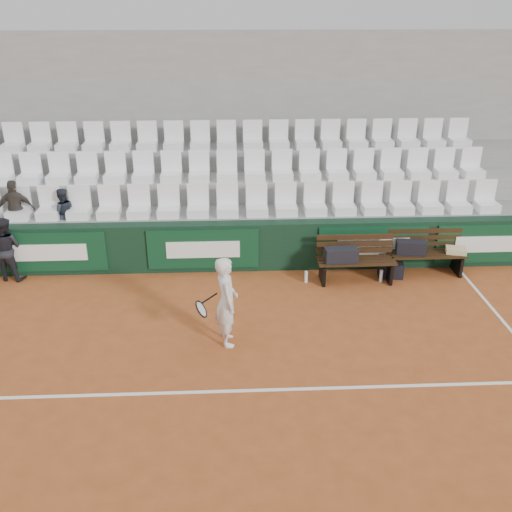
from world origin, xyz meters
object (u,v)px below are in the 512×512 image
(sports_bag_left, at_px, (341,255))
(sports_bag_ground, at_px, (391,270))
(bench_right, at_px, (425,263))
(bench_left, at_px, (355,270))
(water_bottle_far, at_px, (381,276))
(sports_bag_right, at_px, (411,247))
(spectator_b, at_px, (12,188))
(water_bottle_near, at_px, (306,277))
(tennis_player, at_px, (226,301))
(spectator_c, at_px, (60,192))
(ball_kid, at_px, (6,249))

(sports_bag_left, height_order, sports_bag_ground, sports_bag_left)
(bench_right, distance_m, sports_bag_left, 1.83)
(bench_left, bearing_deg, water_bottle_far, -7.59)
(sports_bag_left, bearing_deg, sports_bag_ground, 10.06)
(sports_bag_right, xyz_separation_m, spectator_b, (-7.85, 0.92, 1.04))
(sports_bag_ground, height_order, water_bottle_near, sports_bag_ground)
(sports_bag_ground, distance_m, tennis_player, 3.97)
(bench_left, relative_size, spectator_c, 1.43)
(ball_kid, bearing_deg, bench_right, -168.99)
(sports_bag_right, bearing_deg, bench_right, 1.60)
(sports_bag_left, bearing_deg, tennis_player, -137.32)
(spectator_b, bearing_deg, water_bottle_far, 165.42)
(bench_left, bearing_deg, bench_right, 10.08)
(bench_left, distance_m, sports_bag_ground, 0.76)
(bench_left, distance_m, sports_bag_right, 1.21)
(tennis_player, relative_size, ball_kid, 1.17)
(tennis_player, bearing_deg, sports_bag_right, 32.47)
(spectator_c, bearing_deg, sports_bag_left, 148.64)
(bench_right, distance_m, sports_bag_right, 0.49)
(sports_bag_left, xyz_separation_m, water_bottle_far, (0.81, -0.03, -0.46))
(bench_right, height_order, sports_bag_right, sports_bag_right)
(ball_kid, relative_size, spectator_c, 1.22)
(water_bottle_far, distance_m, spectator_c, 6.57)
(bench_left, relative_size, water_bottle_near, 6.40)
(sports_bag_ground, distance_m, spectator_b, 7.67)
(water_bottle_far, height_order, ball_kid, ball_kid)
(spectator_b, bearing_deg, ball_kid, 82.09)
(bench_right, distance_m, water_bottle_near, 2.45)
(sports_bag_left, relative_size, tennis_player, 0.42)
(spectator_b, height_order, spectator_c, spectator_b)
(bench_right, relative_size, water_bottle_near, 6.40)
(sports_bag_left, bearing_deg, spectator_c, 167.56)
(bench_left, bearing_deg, sports_bag_right, 12.53)
(water_bottle_near, distance_m, ball_kid, 5.83)
(sports_bag_left, height_order, spectator_b, spectator_b)
(bench_right, relative_size, sports_bag_right, 2.65)
(sports_bag_ground, distance_m, ball_kid, 7.52)
(bench_right, relative_size, tennis_player, 1.00)
(spectator_c, bearing_deg, spectator_b, -18.93)
(bench_right, height_order, water_bottle_far, bench_right)
(sports_bag_left, distance_m, sports_bag_right, 1.47)
(bench_right, xyz_separation_m, sports_bag_left, (-1.77, -0.30, 0.36))
(bench_right, bearing_deg, tennis_player, -149.67)
(tennis_player, bearing_deg, water_bottle_far, 33.60)
(water_bottle_near, height_order, ball_kid, ball_kid)
(water_bottle_near, bearing_deg, sports_bag_left, -1.98)
(sports_bag_right, xyz_separation_m, spectator_c, (-6.93, 0.92, 0.94))
(bench_left, relative_size, spectator_b, 1.22)
(water_bottle_far, xyz_separation_m, tennis_player, (-3.00, -1.99, 0.62))
(bench_left, relative_size, sports_bag_ground, 3.14)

